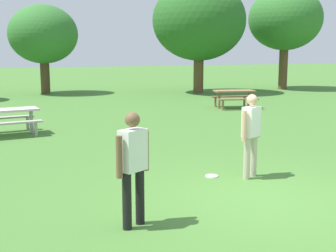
# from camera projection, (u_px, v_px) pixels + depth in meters

# --- Properties ---
(ground_plane) EXTENTS (120.00, 120.00, 0.00)m
(ground_plane) POSITION_uv_depth(u_px,v_px,m) (266.00, 200.00, 7.52)
(ground_plane) COLOR #447530
(person_thrower) EXTENTS (0.55, 0.37, 1.64)m
(person_thrower) POSITION_uv_depth(u_px,v_px,m) (251.00, 130.00, 8.67)
(person_thrower) COLOR #B7AD93
(person_thrower) RESTS_ON ground
(person_catcher) EXTENTS (0.55, 0.37, 1.64)m
(person_catcher) POSITION_uv_depth(u_px,v_px,m) (133.00, 162.00, 6.23)
(person_catcher) COLOR black
(person_catcher) RESTS_ON ground
(frisbee) EXTENTS (0.25, 0.25, 0.03)m
(frisbee) POSITION_uv_depth(u_px,v_px,m) (212.00, 176.00, 8.87)
(frisbee) COLOR white
(frisbee) RESTS_ON ground
(picnic_table_near) EXTENTS (1.85, 1.61, 0.77)m
(picnic_table_near) POSITION_uv_depth(u_px,v_px,m) (8.00, 116.00, 13.12)
(picnic_table_near) COLOR #B2ADA3
(picnic_table_near) RESTS_ON ground
(picnic_table_far) EXTENTS (1.97, 1.75, 0.77)m
(picnic_table_far) POSITION_uv_depth(u_px,v_px,m) (234.00, 95.00, 19.19)
(picnic_table_far) COLOR olive
(picnic_table_far) RESTS_ON ground
(tree_broad_center) EXTENTS (3.82, 3.82, 4.96)m
(tree_broad_center) POSITION_uv_depth(u_px,v_px,m) (43.00, 35.00, 24.98)
(tree_broad_center) COLOR #4C3823
(tree_broad_center) RESTS_ON ground
(tree_far_right) EXTENTS (5.28, 5.28, 6.34)m
(tree_far_right) POSITION_uv_depth(u_px,v_px,m) (199.00, 21.00, 25.35)
(tree_far_right) COLOR brown
(tree_far_right) RESTS_ON ground
(tree_slender_mid) EXTENTS (4.54, 4.54, 6.31)m
(tree_slender_mid) POSITION_uv_depth(u_px,v_px,m) (285.00, 19.00, 27.80)
(tree_slender_mid) COLOR brown
(tree_slender_mid) RESTS_ON ground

